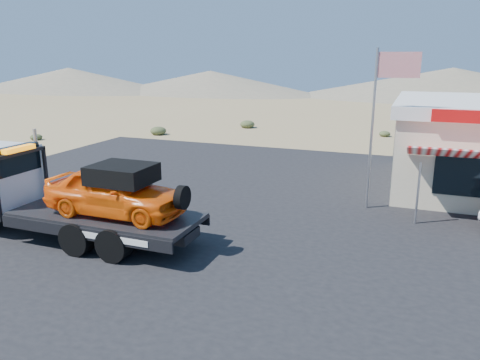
{
  "coord_description": "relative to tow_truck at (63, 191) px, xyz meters",
  "views": [
    {
      "loc": [
        6.32,
        -13.4,
        5.73
      ],
      "look_at": [
        0.61,
        1.44,
        1.5
      ],
      "focal_mm": 35.0,
      "sensor_mm": 36.0,
      "label": 1
    }
  ],
  "objects": [
    {
      "name": "ground",
      "position": [
        4.09,
        2.07,
        -1.54
      ],
      "size": [
        120.0,
        120.0,
        0.0
      ],
      "primitive_type": "plane",
      "color": "#927B53",
      "rests_on": "ground"
    },
    {
      "name": "tow_truck",
      "position": [
        0.0,
        0.0,
        0.0
      ],
      "size": [
        8.57,
        2.54,
        2.86
      ],
      "color": "black",
      "rests_on": "asphalt_lot"
    },
    {
      "name": "desert_scrub",
      "position": [
        -9.0,
        9.98,
        -1.24
      ],
      "size": [
        26.57,
        32.27,
        0.66
      ],
      "color": "#3C4827",
      "rests_on": "ground"
    },
    {
      "name": "flagpole",
      "position": [
        9.02,
        6.57,
        2.22
      ],
      "size": [
        1.55,
        0.1,
        6.0
      ],
      "color": "#99999E",
      "rests_on": "asphalt_lot"
    },
    {
      "name": "asphalt_lot",
      "position": [
        6.09,
        5.07,
        -1.53
      ],
      "size": [
        32.0,
        24.0,
        0.02
      ],
      "primitive_type": "cube",
      "color": "black",
      "rests_on": "ground"
    },
    {
      "name": "distant_hills",
      "position": [
        -5.69,
        57.21,
        0.34
      ],
      "size": [
        126.0,
        48.0,
        4.2
      ],
      "color": "#726B59",
      "rests_on": "ground"
    }
  ]
}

